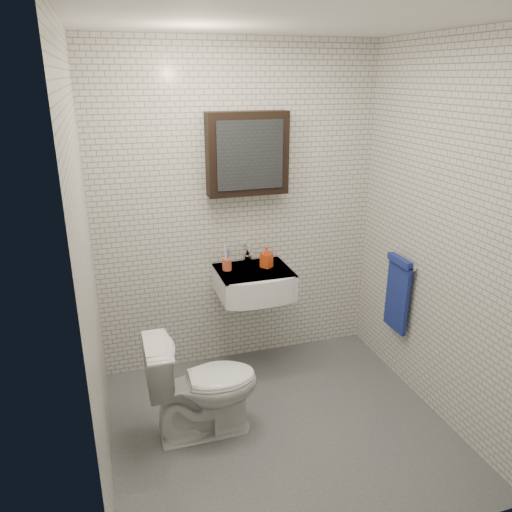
% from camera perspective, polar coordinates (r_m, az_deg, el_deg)
% --- Properties ---
extents(ground, '(2.20, 2.00, 0.01)m').
position_cam_1_polar(ground, '(3.56, 2.82, -18.99)').
color(ground, '#4B4F53').
rests_on(ground, ground).
extents(room_shell, '(2.22, 2.02, 2.51)m').
position_cam_1_polar(room_shell, '(2.87, 3.31, 4.33)').
color(room_shell, silver).
rests_on(room_shell, ground).
extents(washbasin, '(0.55, 0.50, 0.20)m').
position_cam_1_polar(washbasin, '(3.78, -0.07, -3.12)').
color(washbasin, white).
rests_on(washbasin, room_shell).
extents(faucet, '(0.06, 0.20, 0.15)m').
position_cam_1_polar(faucet, '(3.89, -0.93, 0.15)').
color(faucet, silver).
rests_on(faucet, washbasin).
extents(mirror_cabinet, '(0.60, 0.15, 0.60)m').
position_cam_1_polar(mirror_cabinet, '(3.70, -0.98, 11.60)').
color(mirror_cabinet, black).
rests_on(mirror_cabinet, room_shell).
extents(towel_rail, '(0.09, 0.30, 0.58)m').
position_cam_1_polar(towel_rail, '(3.87, 15.90, -3.85)').
color(towel_rail, silver).
rests_on(towel_rail, room_shell).
extents(toothbrush_cup, '(0.09, 0.09, 0.20)m').
position_cam_1_polar(toothbrush_cup, '(3.77, -3.35, -0.89)').
color(toothbrush_cup, '#CB5032').
rests_on(toothbrush_cup, washbasin).
extents(soap_bottle, '(0.11, 0.11, 0.17)m').
position_cam_1_polar(soap_bottle, '(3.80, 1.21, -0.09)').
color(soap_bottle, orange).
rests_on(soap_bottle, washbasin).
extents(toilet, '(0.71, 0.41, 0.72)m').
position_cam_1_polar(toilet, '(3.34, -6.08, -14.41)').
color(toilet, white).
rests_on(toilet, ground).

